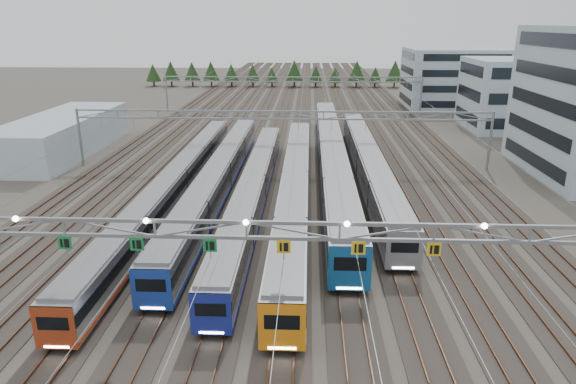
{
  "coord_description": "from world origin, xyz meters",
  "views": [
    {
      "loc": [
        3.69,
        -28.44,
        19.22
      ],
      "look_at": [
        1.72,
        18.77,
        3.5
      ],
      "focal_mm": 32.0,
      "sensor_mm": 36.0,
      "label": 1
    }
  ],
  "objects_px": {
    "gantry_near": "(246,234)",
    "west_shed": "(62,135)",
    "train_b": "(219,176)",
    "gantry_mid": "(282,122)",
    "train_d": "(295,186)",
    "depot_bldg_mid": "(507,94)",
    "train_f": "(368,164)",
    "train_e": "(332,155)",
    "gantry_far": "(293,84)",
    "train_a": "(176,182)",
    "depot_bldg_north": "(454,78)",
    "train_c": "(254,188)"
  },
  "relations": [
    {
      "from": "gantry_near",
      "to": "west_shed",
      "type": "relative_size",
      "value": 1.88
    },
    {
      "from": "train_b",
      "to": "gantry_mid",
      "type": "bearing_deg",
      "value": 59.63
    },
    {
      "from": "train_d",
      "to": "gantry_mid",
      "type": "height_order",
      "value": "gantry_mid"
    },
    {
      "from": "depot_bldg_mid",
      "to": "west_shed",
      "type": "height_order",
      "value": "depot_bldg_mid"
    },
    {
      "from": "train_f",
      "to": "train_b",
      "type": "bearing_deg",
      "value": -161.15
    },
    {
      "from": "gantry_near",
      "to": "train_e",
      "type": "bearing_deg",
      "value": 79.96
    },
    {
      "from": "train_e",
      "to": "train_b",
      "type": "bearing_deg",
      "value": -144.09
    },
    {
      "from": "train_b",
      "to": "gantry_mid",
      "type": "xyz_separation_m",
      "value": [
        6.75,
        11.52,
        4.31
      ]
    },
    {
      "from": "train_d",
      "to": "gantry_far",
      "type": "distance_m",
      "value": 60.15
    },
    {
      "from": "train_a",
      "to": "train_d",
      "type": "xyz_separation_m",
      "value": [
        13.5,
        -1.28,
        0.17
      ]
    },
    {
      "from": "train_b",
      "to": "train_e",
      "type": "bearing_deg",
      "value": 35.91
    },
    {
      "from": "train_a",
      "to": "depot_bldg_north",
      "type": "distance_m",
      "value": 84.73
    },
    {
      "from": "train_c",
      "to": "gantry_far",
      "type": "height_order",
      "value": "gantry_far"
    },
    {
      "from": "train_e",
      "to": "depot_bldg_north",
      "type": "bearing_deg",
      "value": 61.78
    },
    {
      "from": "train_a",
      "to": "train_f",
      "type": "distance_m",
      "value": 23.98
    },
    {
      "from": "train_d",
      "to": "train_f",
      "type": "bearing_deg",
      "value": 46.78
    },
    {
      "from": "train_a",
      "to": "depot_bldg_mid",
      "type": "distance_m",
      "value": 67.25
    },
    {
      "from": "train_a",
      "to": "depot_bldg_north",
      "type": "bearing_deg",
      "value": 54.84
    },
    {
      "from": "train_a",
      "to": "train_b",
      "type": "distance_m",
      "value": 4.99
    },
    {
      "from": "train_c",
      "to": "gantry_near",
      "type": "bearing_deg",
      "value": -84.89
    },
    {
      "from": "train_b",
      "to": "gantry_near",
      "type": "bearing_deg",
      "value": -76.81
    },
    {
      "from": "west_shed",
      "to": "gantry_near",
      "type": "bearing_deg",
      "value": -54.31
    },
    {
      "from": "train_d",
      "to": "depot_bldg_north",
      "type": "bearing_deg",
      "value": 63.44
    },
    {
      "from": "gantry_mid",
      "to": "depot_bldg_mid",
      "type": "relative_size",
      "value": 3.52
    },
    {
      "from": "train_e",
      "to": "depot_bldg_north",
      "type": "distance_m",
      "value": 65.1
    },
    {
      "from": "gantry_near",
      "to": "gantry_far",
      "type": "bearing_deg",
      "value": 89.97
    },
    {
      "from": "train_c",
      "to": "train_e",
      "type": "distance_m",
      "value": 16.45
    },
    {
      "from": "train_f",
      "to": "west_shed",
      "type": "height_order",
      "value": "west_shed"
    },
    {
      "from": "train_c",
      "to": "train_d",
      "type": "height_order",
      "value": "train_d"
    },
    {
      "from": "train_e",
      "to": "gantry_mid",
      "type": "distance_m",
      "value": 8.07
    },
    {
      "from": "gantry_near",
      "to": "gantry_far",
      "type": "distance_m",
      "value": 85.12
    },
    {
      "from": "gantry_near",
      "to": "depot_bldg_mid",
      "type": "relative_size",
      "value": 3.52
    },
    {
      "from": "depot_bldg_mid",
      "to": "train_d",
      "type": "bearing_deg",
      "value": -130.77
    },
    {
      "from": "train_e",
      "to": "train_a",
      "type": "bearing_deg",
      "value": -146.47
    },
    {
      "from": "train_e",
      "to": "gantry_far",
      "type": "xyz_separation_m",
      "value": [
        -6.75,
        46.74,
        4.07
      ]
    },
    {
      "from": "train_c",
      "to": "train_d",
      "type": "relative_size",
      "value": 0.93
    },
    {
      "from": "train_c",
      "to": "gantry_near",
      "type": "xyz_separation_m",
      "value": [
        2.2,
        -24.62,
        5.11
      ]
    },
    {
      "from": "gantry_near",
      "to": "gantry_far",
      "type": "xyz_separation_m",
      "value": [
        0.05,
        85.12,
        -0.7
      ]
    },
    {
      "from": "train_b",
      "to": "west_shed",
      "type": "distance_m",
      "value": 33.27
    },
    {
      "from": "gantry_near",
      "to": "train_a",
      "type": "bearing_deg",
      "value": 112.96
    },
    {
      "from": "train_c",
      "to": "west_shed",
      "type": "bearing_deg",
      "value": 144.37
    },
    {
      "from": "train_c",
      "to": "gantry_mid",
      "type": "distance_m",
      "value": 16.27
    },
    {
      "from": "train_a",
      "to": "train_f",
      "type": "relative_size",
      "value": 1.11
    },
    {
      "from": "depot_bldg_mid",
      "to": "gantry_near",
      "type": "bearing_deg",
      "value": -120.22
    },
    {
      "from": "train_b",
      "to": "depot_bldg_north",
      "type": "relative_size",
      "value": 2.45
    },
    {
      "from": "train_b",
      "to": "train_f",
      "type": "bearing_deg",
      "value": 18.85
    },
    {
      "from": "train_a",
      "to": "train_b",
      "type": "bearing_deg",
      "value": 25.54
    },
    {
      "from": "train_d",
      "to": "depot_bldg_mid",
      "type": "distance_m",
      "value": 58.5
    },
    {
      "from": "train_c",
      "to": "train_e",
      "type": "xyz_separation_m",
      "value": [
        9.0,
        13.76,
        0.34
      ]
    },
    {
      "from": "gantry_far",
      "to": "depot_bldg_mid",
      "type": "xyz_separation_m",
      "value": [
        40.35,
        -15.77,
        0.02
      ]
    }
  ]
}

